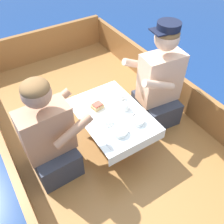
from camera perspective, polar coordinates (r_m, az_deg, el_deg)
ground_plane at (r=2.72m, az=-0.12°, el=-10.09°), size 60.00×60.00×0.00m
boat_deck at (r=2.62m, az=-0.12°, el=-8.42°), size 1.91×3.70×0.26m
gunwale_port at (r=2.22m, az=-21.42°, el=-13.02°), size 0.06×3.70×0.37m
gunwale_starboard at (r=2.84m, az=15.95°, el=3.79°), size 0.06×3.70×0.37m
bow_coaming at (r=3.71m, az=-15.78°, el=14.58°), size 1.79×0.06×0.43m
cockpit_table at (r=2.25m, az=-0.00°, el=-1.16°), size 0.56×0.80×0.39m
person_port at (r=2.09m, az=-14.20°, el=-5.71°), size 0.53×0.45×0.97m
person_starboard at (r=2.50m, az=10.69°, el=6.31°), size 0.55×0.49×1.07m
plate_sandwich at (r=2.27m, az=-3.35°, el=0.88°), size 0.21×0.21×0.01m
plate_bread at (r=2.43m, az=-1.71°, el=4.41°), size 0.19×0.19×0.01m
sandwich at (r=2.25m, az=-3.38°, el=1.39°), size 0.11×0.10×0.05m
bowl_port_near at (r=2.04m, az=1.77°, el=-4.46°), size 0.13×0.13×0.04m
bowl_starboard_near at (r=2.14m, az=5.90°, el=-2.03°), size 0.11×0.11×0.04m
coffee_cup_port at (r=2.34m, az=1.99°, el=3.48°), size 0.10×0.07×0.06m
coffee_cup_starboard at (r=2.24m, az=2.93°, el=1.32°), size 0.10×0.07×0.07m
coffee_cup_center at (r=2.11m, az=-0.80°, el=-2.25°), size 0.11×0.08×0.05m
utensil_spoon_center at (r=2.39m, az=-5.59°, el=3.36°), size 0.10×0.15×0.01m
utensil_spoon_starboard at (r=2.07m, az=4.02°, el=-4.61°), size 0.09×0.16×0.01m
utensil_fork_starboard at (r=2.18m, az=4.14°, el=-1.42°), size 0.17×0.05×0.00m
utensil_knife_starboard at (r=1.96m, az=-0.38°, el=-8.20°), size 0.04×0.17×0.00m
utensil_fork_port at (r=2.28m, az=-8.16°, el=0.64°), size 0.12×0.15×0.00m
utensil_knife_port at (r=2.09m, az=-3.62°, el=-3.91°), size 0.05×0.17×0.00m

